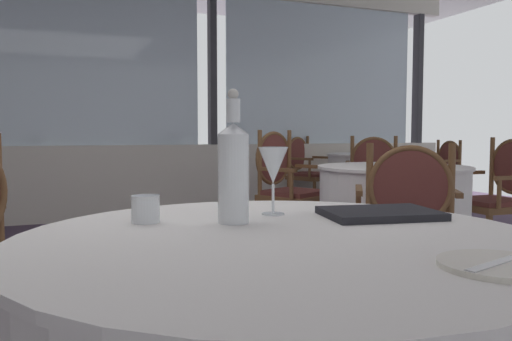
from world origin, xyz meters
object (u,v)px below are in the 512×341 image
object	(u,v)px
dining_chair_2_2	(285,180)
wine_glass	(273,167)
dining_chair_2_1	(500,189)
menu_book	(380,213)
water_tumbler	(146,209)
dining_chair_0_2	(305,167)
dining_chair_2_0	(407,216)
water_bottle	(233,169)
side_plate	(500,265)
dining_chair_0_0	(373,177)
dining_chair_0_1	(440,171)

from	to	relation	value
dining_chair_2_2	wine_glass	bearing A→B (deg)	-53.24
dining_chair_2_1	menu_book	bearing A→B (deg)	39.52
dining_chair_2_2	menu_book	bearing A→B (deg)	-47.36
water_tumbler	dining_chair_0_2	distance (m)	5.30
menu_book	dining_chair_2_0	xyz separation A→B (m)	(0.90, 1.04, -0.22)
dining_chair_0_2	dining_chair_2_2	world-z (taller)	dining_chair_2_2
water_bottle	wine_glass	size ratio (longest dim) A/B	1.79
water_bottle	dining_chair_2_2	bearing A→B (deg)	62.67
dining_chair_2_0	dining_chair_2_2	xyz separation A→B (m)	(0.06, 1.68, 0.05)
water_tumbler	dining_chair_0_2	size ratio (longest dim) A/B	0.08
side_plate	menu_book	size ratio (longest dim) A/B	0.68
wine_glass	dining_chair_0_2	world-z (taller)	dining_chair_0_2
water_tumbler	dining_chair_2_0	xyz separation A→B (m)	(1.52, 0.89, -0.24)
side_plate	dining_chair_2_2	bearing A→B (deg)	71.35
dining_chair_2_2	dining_chair_0_2	bearing A→B (deg)	120.97
side_plate	dining_chair_2_2	size ratio (longest dim) A/B	0.20
dining_chair_0_0	dining_chair_2_2	size ratio (longest dim) A/B	0.95
side_plate	dining_chair_2_0	distance (m)	1.89
dining_chair_0_2	dining_chair_2_2	distance (m)	2.28
dining_chair_2_1	dining_chair_2_2	distance (m)	1.68
dining_chair_0_0	dining_chair_2_2	xyz separation A→B (m)	(-1.09, -0.31, 0.03)
side_plate	water_tumbler	world-z (taller)	water_tumbler
dining_chair_0_2	side_plate	bearing A→B (deg)	-50.28
dining_chair_0_2	water_tumbler	bearing A→B (deg)	-58.09
dining_chair_0_2	water_bottle	bearing A→B (deg)	-55.63
water_tumbler	dining_chair_2_1	world-z (taller)	dining_chair_2_1
dining_chair_0_1	dining_chair_2_0	size ratio (longest dim) A/B	0.97
dining_chair_0_1	dining_chair_2_1	world-z (taller)	dining_chair_2_1
dining_chair_0_2	dining_chair_0_1	bearing A→B (deg)	29.90
water_tumbler	dining_chair_0_2	bearing A→B (deg)	58.51
side_plate	dining_chair_2_0	world-z (taller)	dining_chair_2_0
dining_chair_2_1	dining_chair_2_2	xyz separation A→B (m)	(-1.42, 0.90, 0.04)
side_plate	dining_chair_0_1	distance (m)	5.64
dining_chair_2_0	dining_chair_2_1	bearing A→B (deg)	-30.05
dining_chair_0_0	side_plate	bearing A→B (deg)	-178.09
dining_chair_2_0	water_bottle	bearing A→B (deg)	159.01
wine_glass	water_tumbler	distance (m)	0.37
dining_chair_2_1	wine_glass	bearing A→B (deg)	34.54
side_plate	menu_book	bearing A→B (deg)	76.31
dining_chair_0_2	wine_glass	bearing A→B (deg)	-54.64
side_plate	water_tumbler	bearing A→B (deg)	125.55
wine_glass	dining_chair_0_0	xyz separation A→B (m)	(2.31, 2.89, -0.32)
dining_chair_2_2	water_tumbler	bearing A→B (deg)	-59.43
dining_chair_0_0	menu_book	bearing A→B (deg)	179.28
side_plate	wine_glass	world-z (taller)	wine_glass
side_plate	water_bottle	world-z (taller)	water_bottle
dining_chair_0_1	dining_chair_2_0	bearing A→B (deg)	49.65
wine_glass	water_tumbler	size ratio (longest dim) A/B	2.63
water_bottle	dining_chair_0_0	xyz separation A→B (m)	(2.46, 2.97, -0.33)
dining_chair_0_1	dining_chair_2_2	world-z (taller)	dining_chair_2_2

